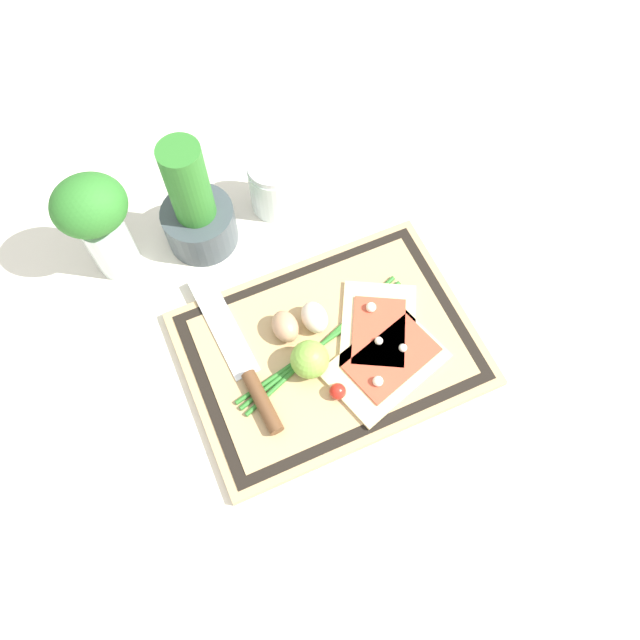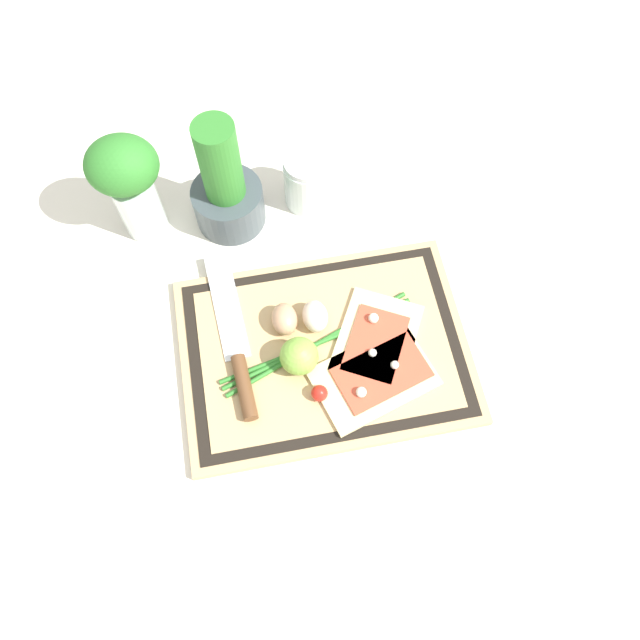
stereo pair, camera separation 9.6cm
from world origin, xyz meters
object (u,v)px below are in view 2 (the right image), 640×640
Objects in this scene: egg_brown at (284,319)px; pizza_slice_near at (376,377)px; pizza_slice_far at (377,339)px; herb_glass at (129,181)px; knife at (238,359)px; lime at (299,356)px; herb_pot at (226,190)px; sauce_jar at (307,183)px; cherry_tomato_red at (319,393)px; egg_pink at (315,316)px.

pizza_slice_near is at bearing -43.40° from egg_brown.
pizza_slice_near is 1.08× the size of pizza_slice_far.
herb_glass is (-0.20, 0.24, 0.09)m from egg_brown.
knife is 0.09m from lime.
herb_glass is (-0.32, 0.35, 0.10)m from pizza_slice_near.
egg_brown is 0.32m from herb_glass.
pizza_slice_far is 0.21m from knife.
sauce_jar is at bearing 6.10° from herb_pot.
cherry_tomato_red is at bearing -57.30° from herb_glass.
pizza_slice_near is 3.80× the size of egg_brown.
lime is 0.06m from cherry_tomato_red.
egg_pink is at bearing -4.65° from egg_brown.
herb_glass reaches higher than sauce_jar.
herb_pot is (0.02, 0.28, 0.05)m from knife.
cherry_tomato_red is at bearing -172.01° from pizza_slice_near.
pizza_slice_near is at bearing -22.29° from lime.
knife is at bearing -148.60° from egg_brown.
pizza_slice_near is at bearing -83.63° from sauce_jar.
sauce_jar is (0.05, 0.37, 0.01)m from cherry_tomato_red.
sauce_jar is (-0.05, 0.30, 0.02)m from pizza_slice_far.
herb_pot is 0.15m from herb_glass.
lime is at bearing -55.20° from herb_glass.
egg_pink is (0.13, 0.04, 0.01)m from knife.
pizza_slice_far is 3.51× the size of egg_pink.
pizza_slice_far is 0.34m from herb_pot.
pizza_slice_far and cherry_tomato_red have the same top height.
egg_brown is 0.91× the size of lime.
egg_brown is 0.26m from sauce_jar.
egg_brown is at bearing -108.04° from sauce_jar.
herb_pot reaches higher than sauce_jar.
pizza_slice_far is at bearing -1.40° from knife.
herb_glass is at bearing 113.21° from knife.
egg_brown is 0.05m from egg_pink.
herb_pot is at bearing 124.18° from pizza_slice_far.
pizza_slice_near reaches higher than knife.
lime is 0.26× the size of herb_pot.
lime is at bearing -119.05° from egg_pink.
egg_brown is at bearing 99.40° from lime.
egg_brown is 0.26× the size of herb_glass.
pizza_slice_far is at bearing -79.52° from sauce_jar.
egg_brown is 0.07m from lime.
sauce_jar reaches higher than cherry_tomato_red.
egg_brown is at bearing 136.60° from pizza_slice_near.
pizza_slice_near is 0.21m from knife.
pizza_slice_far is 0.13m from cherry_tomato_red.
herb_glass reaches higher than lime.
egg_pink is (0.05, -0.00, 0.00)m from egg_brown.
sauce_jar reaches higher than egg_brown.
cherry_tomato_red is 0.24× the size of sauce_jar.
pizza_slice_near is at bearing 7.99° from cherry_tomato_red.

